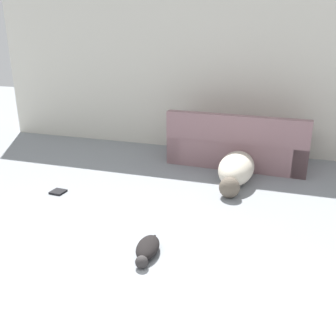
# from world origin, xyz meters

# --- Properties ---
(wall_back) EXTENTS (7.14, 0.06, 2.54)m
(wall_back) POSITION_xyz_m (0.00, 4.70, 1.27)
(wall_back) COLOR beige
(wall_back) RESTS_ON ground_plane
(couch) EXTENTS (2.01, 0.91, 0.79)m
(couch) POSITION_xyz_m (0.76, 4.11, 0.26)
(couch) COLOR gray
(couch) RESTS_ON ground_plane
(dog) EXTENTS (0.45, 1.37, 0.37)m
(dog) POSITION_xyz_m (0.85, 3.33, 0.18)
(dog) COLOR beige
(dog) RESTS_ON ground_plane
(cat) EXTENTS (0.24, 0.57, 0.12)m
(cat) POSITION_xyz_m (0.36, 1.39, 0.06)
(cat) COLOR black
(cat) RESTS_ON ground_plane
(book_black) EXTENTS (0.17, 0.17, 0.02)m
(book_black) POSITION_xyz_m (-1.17, 2.32, 0.01)
(book_black) COLOR black
(book_black) RESTS_ON ground_plane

